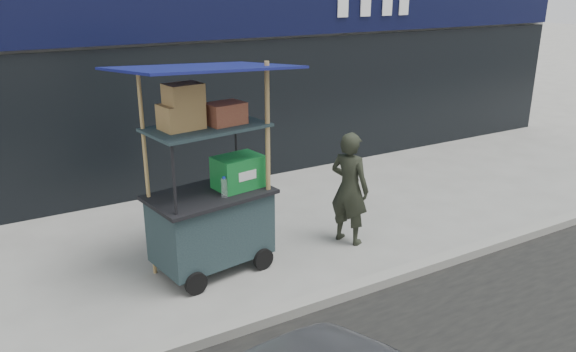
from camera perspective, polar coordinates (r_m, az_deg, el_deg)
ground at (r=6.84m, az=8.40°, el=-10.18°), size 80.00×80.00×0.00m
curb at (r=6.68m, az=9.50°, el=-10.43°), size 80.00×0.18×0.12m
vendor_cart at (r=6.67m, az=-7.77°, el=-2.42°), size 2.07×1.60×2.55m
vendor_man at (r=7.40m, az=6.26°, el=-1.25°), size 0.55×0.65×1.52m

